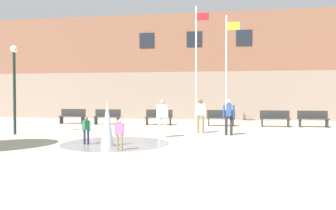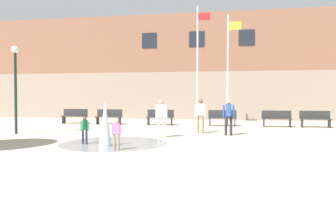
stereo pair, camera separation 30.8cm
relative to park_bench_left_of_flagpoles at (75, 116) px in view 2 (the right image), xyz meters
The scene contains 17 objects.
ground_plane 13.23m from the park_bench_left_of_flagpoles, 56.94° to the right, with size 100.00×100.00×0.00m, color #BCB299.
library_building 11.00m from the park_bench_left_of_flagpoles, 46.47° to the left, with size 36.00×6.05×7.73m.
splash_fountain 9.74m from the park_bench_left_of_flagpoles, 57.42° to the right, with size 3.90×3.90×1.59m.
park_bench_left_of_flagpoles is the anchor object (origin of this frame).
park_bench_under_left_flagpole 2.33m from the park_bench_left_of_flagpoles, ahead, with size 1.60×0.44×0.91m.
park_bench_center 5.47m from the park_bench_left_of_flagpoles, ahead, with size 1.60×0.44×0.91m.
park_bench_under_right_flagpole 9.11m from the park_bench_left_of_flagpoles, ahead, with size 1.60×0.44×0.91m.
park_bench_near_trashcan 12.09m from the park_bench_left_of_flagpoles, ahead, with size 1.60×0.44×0.91m.
park_bench_far_right 14.13m from the park_bench_left_of_flagpoles, ahead, with size 1.60×0.44×0.91m.
child_in_fountain 9.19m from the park_bench_left_of_flagpoles, 61.81° to the right, with size 0.31×0.24×0.99m.
child_running 10.91m from the park_bench_left_of_flagpoles, 57.25° to the right, with size 0.31×0.17×0.99m.
adult_near_bench 10.49m from the park_bench_left_of_flagpoles, 25.89° to the right, with size 0.50×0.36×1.59m.
adult_in_red 8.86m from the park_bench_left_of_flagpoles, 40.88° to the right, with size 0.50×0.26×1.59m.
teen_by_trashcan 9.10m from the park_bench_left_of_flagpoles, 26.19° to the right, with size 0.50×0.35×1.59m.
flagpole_left 8.35m from the park_bench_left_of_flagpoles, ahead, with size 0.80×0.10×7.03m.
flagpole_right 9.90m from the park_bench_left_of_flagpoles, ahead, with size 0.80×0.10×6.43m.
lamp_post_left_lane 6.10m from the park_bench_left_of_flagpoles, 90.44° to the right, with size 0.32×0.32×3.97m.
Camera 2 is at (2.11, -7.98, 1.74)m, focal length 35.00 mm.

